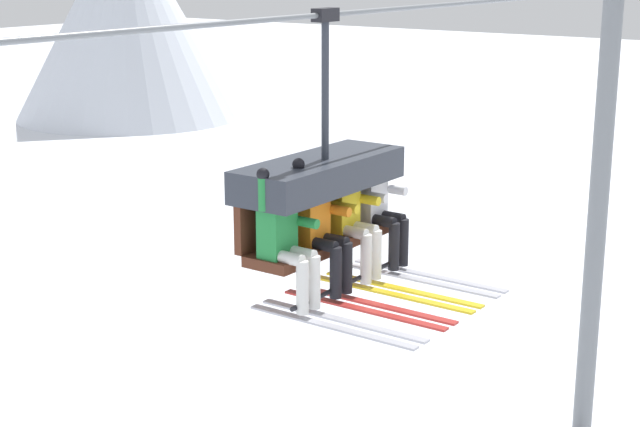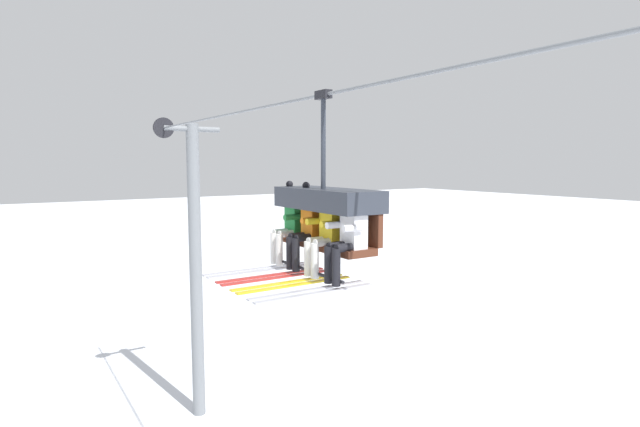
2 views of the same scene
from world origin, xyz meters
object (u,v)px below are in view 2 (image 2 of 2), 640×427
(chairlift_chair, at_px, (327,208))
(skier_orange, at_px, (306,227))
(skier_white, at_px, (346,237))
(skier_yellow, at_px, (324,232))
(skier_green, at_px, (289,223))
(lift_tower_near, at_px, (195,265))

(chairlift_chair, bearing_deg, skier_orange, -140.13)
(skier_orange, relative_size, skier_white, 1.00)
(chairlift_chair, xyz_separation_m, skier_yellow, (0.25, -0.22, -0.30))
(skier_green, relative_size, skier_yellow, 1.00)
(skier_orange, xyz_separation_m, skier_white, (1.02, -0.01, -0.02))
(lift_tower_near, xyz_separation_m, chairlift_chair, (7.98, -0.71, 2.30))
(skier_green, height_order, skier_yellow, skier_green)
(skier_green, relative_size, skier_white, 1.00)
(lift_tower_near, relative_size, skier_yellow, 5.12)
(skier_green, height_order, skier_white, skier_green)
(skier_yellow, bearing_deg, lift_tower_near, 173.55)
(skier_white, bearing_deg, skier_green, 179.74)
(lift_tower_near, bearing_deg, chairlift_chair, -5.08)
(skier_orange, height_order, skier_white, skier_orange)
(skier_yellow, distance_m, skier_white, 0.51)
(skier_green, bearing_deg, lift_tower_near, 172.71)
(lift_tower_near, height_order, skier_white, lift_tower_near)
(chairlift_chair, bearing_deg, skier_yellow, -41.13)
(lift_tower_near, relative_size, skier_orange, 5.12)
(skier_yellow, height_order, skier_white, same)
(skier_orange, xyz_separation_m, skier_yellow, (0.51, -0.01, -0.02))
(lift_tower_near, xyz_separation_m, skier_green, (7.22, -0.92, 2.02))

